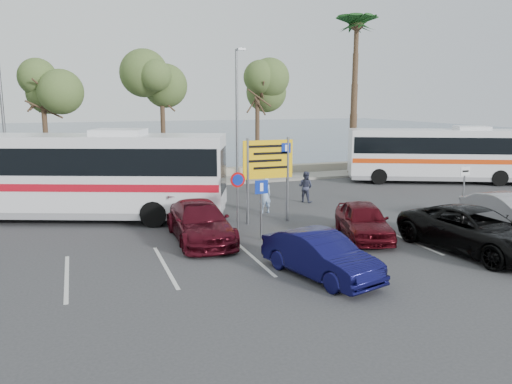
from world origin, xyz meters
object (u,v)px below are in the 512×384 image
object	(u,v)px
street_lamp_left	(2,110)
car_silver_b	(507,210)
direction_sign	(268,166)
car_maroon	(200,222)
pedestrian_far	(306,187)
car_red	(363,220)
pedestrian_near	(265,195)
car_blue	(321,255)
coach_bus_right	(442,156)
suv_black	(476,231)
coach_bus_left	(78,178)
street_lamp_right	(237,109)

from	to	relation	value
street_lamp_left	car_silver_b	size ratio (longest dim) A/B	1.96
street_lamp_left	direction_sign	xyz separation A→B (m)	(11.00, -10.32, -2.17)
car_maroon	car_silver_b	size ratio (longest dim) A/B	1.19
pedestrian_far	car_red	bearing A→B (deg)	133.98
car_silver_b	car_maroon	bearing A→B (deg)	168.91
car_silver_b	pedestrian_near	size ratio (longest dim) A/B	2.47
pedestrian_far	car_blue	bearing A→B (deg)	117.80
coach_bus_right	suv_black	distance (m)	15.18
car_maroon	suv_black	xyz separation A→B (m)	(8.50, -4.65, 0.05)
coach_bus_right	suv_black	size ratio (longest dim) A/B	2.08
coach_bus_right	car_blue	world-z (taller)	coach_bus_right
street_lamp_left	coach_bus_left	distance (m)	8.32
car_red	suv_black	world-z (taller)	suv_black
car_blue	car_silver_b	bearing A→B (deg)	-0.43
coach_bus_left	car_maroon	xyz separation A→B (m)	(4.14, -5.00, -1.12)
coach_bus_left	street_lamp_left	bearing A→B (deg)	116.50
car_silver_b	coach_bus_left	bearing A→B (deg)	155.60
pedestrian_far	pedestrian_near	bearing A→B (deg)	80.69
car_blue	car_red	distance (m)	4.72
coach_bus_left	coach_bus_right	xyz separation A→B (m)	(21.50, 2.65, -0.18)
street_lamp_right	car_maroon	distance (m)	13.72
car_maroon	pedestrian_far	xyz separation A→B (m)	(6.71, 5.00, 0.09)
direction_sign	pedestrian_near	bearing A→B (deg)	73.00
coach_bus_right	suv_black	xyz separation A→B (m)	(-8.86, -12.30, -0.88)
suv_black	coach_bus_right	bearing A→B (deg)	46.38
street_lamp_right	car_red	bearing A→B (deg)	-87.93
car_maroon	pedestrian_far	world-z (taller)	pedestrian_far
car_silver_b	pedestrian_near	xyz separation A→B (m)	(-8.48, 5.71, 0.15)
street_lamp_left	coach_bus_left	world-z (taller)	street_lamp_left
street_lamp_left	coach_bus_right	size ratio (longest dim) A/B	0.71
coach_bus_right	car_blue	bearing A→B (deg)	-139.78
direction_sign	car_blue	xyz separation A→B (m)	(-0.96, -6.70, -1.77)
coach_bus_right	coach_bus_left	bearing A→B (deg)	-172.97
direction_sign	car_maroon	bearing A→B (deg)	-153.22
direction_sign	car_red	size ratio (longest dim) A/B	0.90
coach_bus_left	car_red	xyz separation A→B (m)	(10.00, -6.79, -1.14)
direction_sign	car_red	world-z (taller)	direction_sign
suv_black	pedestrian_near	xyz separation A→B (m)	(-4.62, 8.04, 0.07)
suv_black	pedestrian_near	world-z (taller)	pedestrian_near
street_lamp_right	car_red	xyz separation A→B (m)	(0.50, -13.81, -3.92)
coach_bus_right	suv_black	world-z (taller)	coach_bus_right
street_lamp_left	pedestrian_far	world-z (taller)	street_lamp_left
street_lamp_left	car_red	world-z (taller)	street_lamp_left
pedestrian_near	pedestrian_far	bearing A→B (deg)	-155.47
car_maroon	car_red	xyz separation A→B (m)	(5.86, -1.79, -0.02)
car_red	suv_black	size ratio (longest dim) A/B	0.73
car_blue	car_silver_b	xyz separation A→B (m)	(9.96, 2.69, 0.01)
street_lamp_right	pedestrian_far	world-z (taller)	street_lamp_right
coach_bus_left	car_blue	size ratio (longest dim) A/B	3.15
street_lamp_right	direction_sign	bearing A→B (deg)	-100.94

